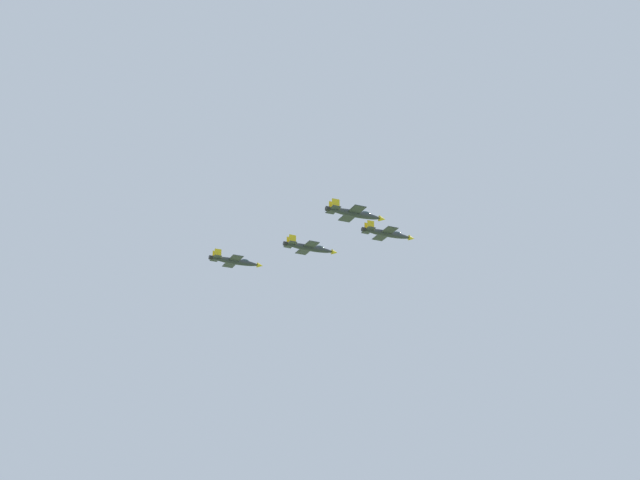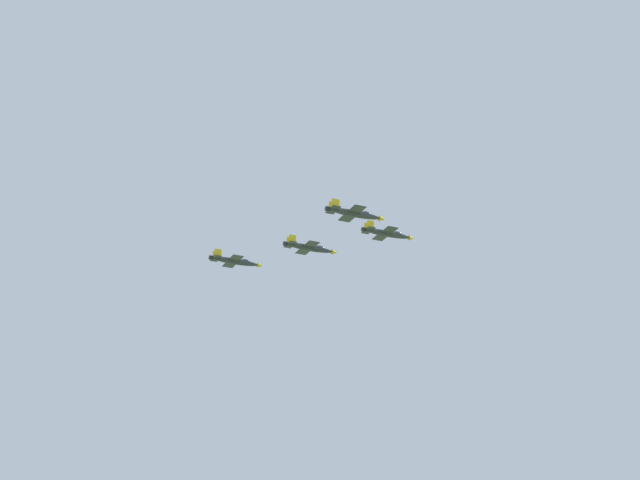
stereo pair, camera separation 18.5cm
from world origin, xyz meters
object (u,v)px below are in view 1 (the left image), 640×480
at_px(jet_lead, 387,234).
at_px(jet_left_outer, 235,261).
at_px(jet_left_wingman, 310,248).
at_px(jet_right_wingman, 355,214).

bearing_deg(jet_lead, jet_left_outer, 139.50).
relative_size(jet_lead, jet_left_wingman, 0.98).
xyz_separation_m(jet_right_wingman, jet_left_outer, (-43.24, -13.02, 0.08)).
relative_size(jet_left_wingman, jet_right_wingman, 0.99).
xyz_separation_m(jet_lead, jet_left_wingman, (-15.30, -15.29, -1.53)).
xyz_separation_m(jet_left_wingman, jet_left_outer, (-15.30, -15.29, -1.50)).
bearing_deg(jet_left_outer, jet_lead, -40.82).
bearing_deg(jet_lead, jet_left_wingman, 139.50).
height_order(jet_left_wingman, jet_right_wingman, jet_left_wingman).
bearing_deg(jet_right_wingman, jet_left_wingman, 90.06).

